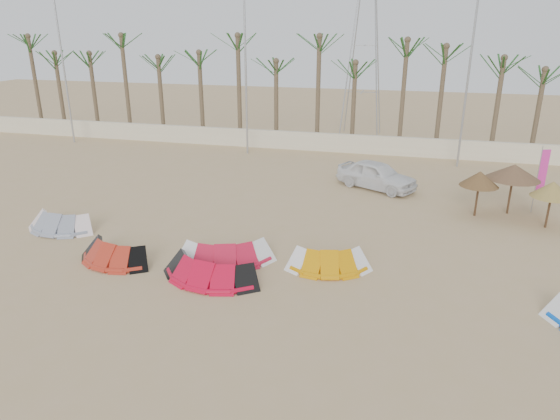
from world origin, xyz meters
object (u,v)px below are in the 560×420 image
(kite_grey, at_px, (63,220))
(kite_red_left, at_px, (117,250))
(parasol_mid, at_px, (553,189))
(kite_red_right, at_px, (228,249))
(kite_orange, at_px, (330,257))
(parasol_left, at_px, (480,179))
(kite_red_mid, at_px, (213,266))
(car, at_px, (377,175))
(parasol_right, at_px, (514,172))

(kite_grey, height_order, kite_red_left, same)
(parasol_mid, bearing_deg, kite_red_right, -152.39)
(parasol_mid, bearing_deg, kite_grey, -165.02)
(kite_red_right, height_order, kite_orange, same)
(kite_red_left, distance_m, parasol_mid, 18.30)
(kite_red_left, bearing_deg, parasol_left, 31.69)
(kite_red_mid, distance_m, kite_orange, 4.30)
(kite_red_mid, bearing_deg, car, 68.02)
(kite_grey, xyz_separation_m, car, (12.83, 9.37, 0.34))
(car, bearing_deg, kite_grey, 153.83)
(kite_grey, height_order, kite_red_mid, same)
(kite_orange, xyz_separation_m, parasol_left, (5.75, 7.00, 1.39))
(kite_red_mid, height_order, parasol_mid, parasol_mid)
(kite_red_right, bearing_deg, parasol_left, 37.21)
(parasol_mid, bearing_deg, kite_red_mid, -147.29)
(kite_red_mid, relative_size, parasol_right, 1.54)
(kite_grey, distance_m, kite_red_mid, 8.42)
(kite_grey, distance_m, kite_red_left, 4.55)
(kite_red_left, xyz_separation_m, kite_orange, (7.92, 1.44, -0.00))
(kite_red_left, height_order, kite_orange, same)
(kite_red_right, height_order, parasol_right, parasol_right)
(kite_grey, bearing_deg, parasol_mid, 14.98)
(kite_grey, xyz_separation_m, kite_red_right, (8.05, -1.04, 0.00))
(parasol_mid, distance_m, car, 8.69)
(kite_red_right, xyz_separation_m, kite_orange, (3.87, 0.30, -0.00))
(kite_red_mid, relative_size, car, 0.84)
(kite_red_left, height_order, parasol_right, parasol_right)
(parasol_right, bearing_deg, parasol_mid, -47.44)
(kite_grey, relative_size, kite_red_left, 0.95)
(kite_grey, distance_m, parasol_right, 20.49)
(kite_grey, relative_size, kite_orange, 0.95)
(kite_red_left, xyz_separation_m, parasol_left, (13.67, 8.44, 1.39))
(parasol_left, relative_size, parasol_right, 0.90)
(kite_red_left, relative_size, parasol_right, 1.34)
(car, bearing_deg, parasol_right, -82.87)
(kite_red_left, height_order, car, car)
(kite_orange, bearing_deg, parasol_mid, 35.85)
(kite_red_left, distance_m, car, 14.54)
(parasol_left, height_order, parasol_mid, parasol_left)
(parasol_right, bearing_deg, kite_red_mid, -139.56)
(kite_grey, xyz_separation_m, kite_orange, (11.92, -0.74, -0.00))
(kite_red_right, height_order, car, car)
(kite_grey, distance_m, car, 15.89)
(kite_red_mid, relative_size, parasol_mid, 1.75)
(kite_orange, height_order, car, car)
(kite_grey, distance_m, parasol_left, 18.79)
(kite_grey, relative_size, parasol_mid, 1.45)
(kite_red_mid, distance_m, parasol_right, 14.77)
(kite_red_left, bearing_deg, kite_red_right, 15.72)
(parasol_right, bearing_deg, kite_orange, -133.34)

